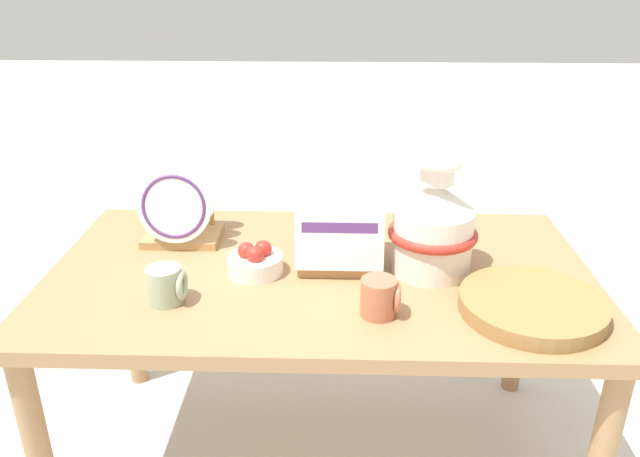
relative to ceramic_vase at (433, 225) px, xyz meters
name	(u,v)px	position (x,y,z in m)	size (l,w,h in m)	color
ground_plane	(320,454)	(-0.27, -0.01, -0.72)	(14.00, 14.00, 0.00)	beige
display_table	(320,293)	(-0.27, -0.01, -0.19)	(1.33, 0.75, 0.60)	#9E754C
ceramic_vase	(433,225)	(0.00, 0.00, 0.00)	(0.22, 0.22, 0.29)	white
dish_rack_round_plates	(180,214)	(-0.65, 0.15, -0.04)	(0.20, 0.16, 0.22)	tan
dish_rack_square_plates	(340,235)	(-0.22, 0.02, -0.04)	(0.21, 0.17, 0.23)	tan
wicker_charger_stack	(532,305)	(0.20, -0.19, -0.10)	(0.31, 0.31, 0.04)	olive
mug_terracotta_glaze	(380,297)	(-0.13, -0.21, -0.08)	(0.08, 0.08, 0.08)	#B76647
mug_sage_glaze	(167,285)	(-0.61, -0.17, -0.08)	(0.08, 0.08, 0.08)	#9EB28E
fruit_bowl	(255,261)	(-0.43, -0.03, -0.09)	(0.13, 0.13, 0.08)	white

